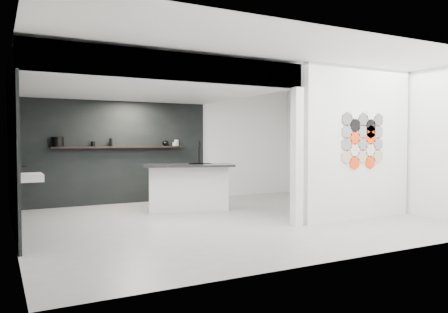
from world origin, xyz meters
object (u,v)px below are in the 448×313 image
at_px(partition_panel, 358,143).
at_px(bottle_dark, 111,142).
at_px(glass_vase, 176,143).
at_px(wall_basin, 29,177).
at_px(stockpot, 58,142).
at_px(glass_bowl, 175,144).
at_px(kitchen_island, 188,186).
at_px(kettle, 166,143).
at_px(utensil_cup, 93,144).

xyz_separation_m(partition_panel, bottle_dark, (-3.65, 3.87, 0.01)).
bearing_deg(glass_vase, wall_basin, -148.65).
relative_size(stockpot, bottle_dark, 1.41).
xyz_separation_m(glass_bowl, bottle_dark, (-1.54, 0.00, 0.04)).
xyz_separation_m(glass_bowl, glass_vase, (0.04, 0.00, 0.03)).
distance_m(kitchen_island, bottle_dark, 2.15).
bearing_deg(partition_panel, kettle, 121.31).
distance_m(partition_panel, wall_basin, 5.78).
bearing_deg(glass_bowl, utensil_cup, 180.00).
relative_size(wall_basin, glass_bowl, 4.81).
bearing_deg(utensil_cup, bottle_dark, 0.00).
bearing_deg(kettle, glass_vase, 21.15).
bearing_deg(partition_panel, glass_bowl, 118.65).
bearing_deg(glass_vase, utensil_cup, 180.00).
bearing_deg(bottle_dark, partition_panel, -46.63).
distance_m(wall_basin, kitchen_island, 3.13).
xyz_separation_m(partition_panel, glass_bowl, (-2.11, 3.87, -0.04)).
height_order(glass_bowl, utensil_cup, utensil_cup).
relative_size(partition_panel, glass_vase, 19.18).
height_order(kitchen_island, kettle, kitchen_island).
height_order(partition_panel, utensil_cup, partition_panel).
xyz_separation_m(kettle, glass_bowl, (0.24, 0.00, -0.02)).
bearing_deg(kitchen_island, wall_basin, -152.12).
distance_m(glass_vase, bottle_dark, 1.58).
height_order(wall_basin, stockpot, stockpot).
bearing_deg(wall_basin, glass_bowl, 31.62).
distance_m(partition_panel, bottle_dark, 5.32).
relative_size(partition_panel, utensil_cup, 25.18).
relative_size(kitchen_island, bottle_dark, 11.10).
bearing_deg(kettle, glass_bowl, 21.15).
xyz_separation_m(partition_panel, kettle, (-2.35, 3.87, -0.01)).
xyz_separation_m(kitchen_island, stockpot, (-2.37, 1.50, 0.93)).
bearing_deg(partition_panel, wall_basin, 161.77).
bearing_deg(kettle, wall_basin, -125.30).
height_order(partition_panel, kettle, partition_panel).
height_order(wall_basin, kettle, kettle).
height_order(stockpot, glass_bowl, stockpot).
bearing_deg(kettle, kitchen_island, -71.10).
bearing_deg(kettle, partition_panel, -37.54).
distance_m(stockpot, kettle, 2.42).
bearing_deg(bottle_dark, glass_vase, 0.00).
relative_size(wall_basin, stockpot, 2.38).
height_order(partition_panel, wall_basin, partition_panel).
height_order(wall_basin, utensil_cup, utensil_cup).
xyz_separation_m(partition_panel, kitchen_island, (-2.41, 2.36, -0.91)).
height_order(partition_panel, glass_vase, partition_panel).
relative_size(glass_bowl, bottle_dark, 0.70).
distance_m(wall_basin, kettle, 3.78).
relative_size(wall_basin, kitchen_island, 0.30).
relative_size(stockpot, glass_vase, 1.72).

